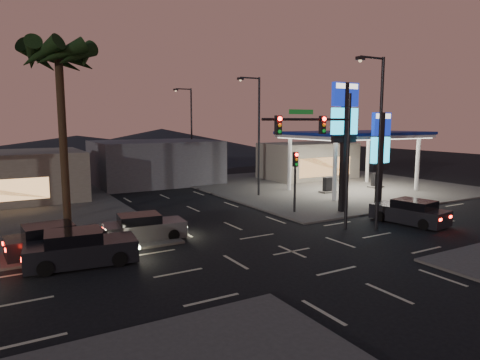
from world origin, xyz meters
TOP-DOWN VIEW (x-y plane):
  - ground at (0.00, 0.00)m, footprint 140.00×140.00m
  - corner_lot_ne at (16.00, 16.00)m, footprint 24.00×24.00m
  - gas_station at (16.00, 12.00)m, footprint 12.20×8.20m
  - convenience_store at (18.00, 21.00)m, footprint 10.00×6.00m
  - pylon_sign_tall at (8.50, 5.50)m, footprint 2.20×0.35m
  - pylon_sign_short at (11.00, 4.50)m, footprint 1.60×0.35m
  - traffic_signal_mast at (3.76, 1.99)m, footprint 6.10×0.39m
  - pedestal_signal at (5.50, 6.98)m, footprint 0.32×0.39m
  - streetlight_near at (6.79, 1.00)m, footprint 2.14×0.25m
  - streetlight_mid at (6.79, 14.00)m, footprint 2.14×0.25m
  - streetlight_far at (6.79, 28.00)m, footprint 2.14×0.25m
  - palm_a at (-9.00, 9.50)m, footprint 4.41×4.41m
  - building_far_mid at (2.00, 26.00)m, footprint 12.00×9.00m
  - hill_right at (15.00, 60.00)m, footprint 50.00×50.00m
  - hill_center at (0.00, 60.00)m, footprint 60.00×60.00m
  - car_lane_a_front at (-9.41, 3.18)m, footprint 5.01×2.47m
  - car_lane_b_front at (-5.67, 5.77)m, footprint 4.52×2.20m
  - car_lane_b_mid at (-10.19, 5.53)m, footprint 4.64×2.17m
  - suv_station at (10.01, 0.99)m, footprint 2.63×4.84m

SIDE VIEW (x-z plane):
  - ground at x=0.00m, z-range 0.00..0.00m
  - corner_lot_ne at x=16.00m, z-range 0.00..0.12m
  - car_lane_b_front at x=-5.67m, z-range -0.05..1.38m
  - car_lane_b_mid at x=-10.19m, z-range -0.05..1.43m
  - suv_station at x=10.01m, z-range -0.05..1.48m
  - car_lane_a_front at x=-9.41m, z-range -0.06..1.53m
  - convenience_store at x=18.00m, z-range 0.00..4.00m
  - hill_center at x=0.00m, z-range 0.00..4.00m
  - building_far_mid at x=2.00m, z-range 0.00..4.40m
  - hill_right at x=15.00m, z-range 0.00..5.00m
  - pedestal_signal at x=5.50m, z-range 0.77..5.07m
  - pylon_sign_short at x=11.00m, z-range 1.16..8.16m
  - gas_station at x=16.00m, z-range 2.34..7.82m
  - traffic_signal_mast at x=3.76m, z-range 1.23..9.23m
  - streetlight_near at x=6.79m, z-range 0.72..10.72m
  - streetlight_mid at x=6.79m, z-range 0.72..10.72m
  - streetlight_far at x=6.79m, z-range 0.72..10.72m
  - pylon_sign_tall at x=8.50m, z-range 1.89..10.89m
  - palm_a at x=-9.00m, z-range 4.00..14.86m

